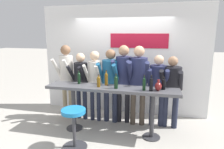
# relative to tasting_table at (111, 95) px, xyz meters

# --- Properties ---
(ground_plane) EXTENTS (40.00, 40.00, 0.00)m
(ground_plane) POSITION_rel_tasting_table_xyz_m (-0.00, 0.00, -0.86)
(ground_plane) COLOR #B2ADA3
(back_wall) EXTENTS (4.35, 0.12, 2.83)m
(back_wall) POSITION_rel_tasting_table_xyz_m (0.00, 1.29, 0.56)
(back_wall) COLOR white
(back_wall) RESTS_ON ground_plane
(tasting_table) EXTENTS (2.75, 0.49, 1.03)m
(tasting_table) POSITION_rel_tasting_table_xyz_m (0.00, 0.00, 0.00)
(tasting_table) COLOR #4C4C51
(tasting_table) RESTS_ON ground_plane
(bar_stool) EXTENTS (0.47, 0.47, 0.77)m
(bar_stool) POSITION_rel_tasting_table_xyz_m (-0.53, -0.71, -0.35)
(bar_stool) COLOR #333338
(bar_stool) RESTS_ON ground_plane
(person_far_left) EXTENTS (0.43, 0.57, 1.83)m
(person_far_left) POSITION_rel_tasting_table_xyz_m (-1.27, 0.56, 0.30)
(person_far_left) COLOR gray
(person_far_left) RESTS_ON ground_plane
(person_left) EXTENTS (0.45, 0.56, 1.65)m
(person_left) POSITION_rel_tasting_table_xyz_m (-0.89, 0.56, 0.17)
(person_left) COLOR #23283D
(person_left) RESTS_ON ground_plane
(person_center_left) EXTENTS (0.37, 0.51, 1.71)m
(person_center_left) POSITION_rel_tasting_table_xyz_m (-0.53, 0.53, 0.22)
(person_center_left) COLOR #23283D
(person_center_left) RESTS_ON ground_plane
(person_center) EXTENTS (0.50, 0.60, 1.75)m
(person_center) POSITION_rel_tasting_table_xyz_m (-0.15, 0.55, 0.22)
(person_center) COLOR #23283D
(person_center) RESTS_ON ground_plane
(person_center_right) EXTENTS (0.44, 0.57, 1.85)m
(person_center_right) POSITION_rel_tasting_table_xyz_m (0.15, 0.59, 0.29)
(person_center_right) COLOR black
(person_center_right) RESTS_ON ground_plane
(person_right) EXTENTS (0.49, 0.60, 1.84)m
(person_right) POSITION_rel_tasting_table_xyz_m (0.50, 0.53, 0.28)
(person_right) COLOR #473D33
(person_right) RESTS_ON ground_plane
(person_far_right) EXTENTS (0.45, 0.53, 1.65)m
(person_far_right) POSITION_rel_tasting_table_xyz_m (0.93, 0.58, 0.15)
(person_far_right) COLOR #23283D
(person_far_right) RESTS_ON ground_plane
(person_rightmost) EXTENTS (0.53, 0.60, 1.63)m
(person_rightmost) POSITION_rel_tasting_table_xyz_m (1.23, 0.57, 0.14)
(person_rightmost) COLOR #23283D
(person_rightmost) RESTS_ON ground_plane
(wine_bottle_0) EXTENTS (0.07, 0.07, 0.26)m
(wine_bottle_0) POSITION_rel_tasting_table_xyz_m (-0.26, -0.04, 0.29)
(wine_bottle_0) COLOR brown
(wine_bottle_0) RESTS_ON tasting_table
(wine_bottle_1) EXTENTS (0.07, 0.07, 0.30)m
(wine_bottle_1) POSITION_rel_tasting_table_xyz_m (0.12, -0.08, 0.30)
(wine_bottle_1) COLOR black
(wine_bottle_1) RESTS_ON tasting_table
(wine_bottle_2) EXTENTS (0.07, 0.07, 0.32)m
(wine_bottle_2) POSITION_rel_tasting_table_xyz_m (0.81, -0.10, 0.31)
(wine_bottle_2) COLOR black
(wine_bottle_2) RESTS_ON tasting_table
(wine_bottle_3) EXTENTS (0.06, 0.06, 0.30)m
(wine_bottle_3) POSITION_rel_tasting_table_xyz_m (0.67, -0.07, 0.30)
(wine_bottle_3) COLOR black
(wine_bottle_3) RESTS_ON tasting_table
(wine_bottle_4) EXTENTS (0.07, 0.07, 0.30)m
(wine_bottle_4) POSITION_rel_tasting_table_xyz_m (-0.75, 0.10, 0.30)
(wine_bottle_4) COLOR black
(wine_bottle_4) RESTS_ON tasting_table
(wine_bottle_5) EXTENTS (0.08, 0.08, 0.26)m
(wine_bottle_5) POSITION_rel_tasting_table_xyz_m (1.04, 0.06, 0.29)
(wine_bottle_5) COLOR black
(wine_bottle_5) RESTS_ON tasting_table
(wine_bottle_6) EXTENTS (0.07, 0.07, 0.33)m
(wine_bottle_6) POSITION_rel_tasting_table_xyz_m (-0.14, 0.12, 0.31)
(wine_bottle_6) COLOR brown
(wine_bottle_6) RESTS_ON tasting_table
(decorative_vase) EXTENTS (0.13, 0.13, 0.22)m
(decorative_vase) POSITION_rel_tasting_table_xyz_m (0.94, -0.04, 0.25)
(decorative_vase) COLOR maroon
(decorative_vase) RESTS_ON tasting_table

